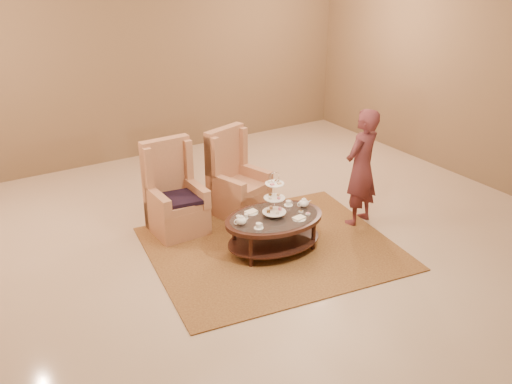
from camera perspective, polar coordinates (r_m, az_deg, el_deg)
ground at (r=6.90m, az=0.95°, el=-6.24°), size 8.00×8.00×0.00m
ceiling at (r=6.90m, az=0.95°, el=-6.24°), size 8.00×8.00×0.02m
wall_back at (r=9.71m, az=-12.17°, el=13.35°), size 8.00×0.04×3.50m
wall_right at (r=8.96m, az=23.57°, el=11.01°), size 0.04×8.00×3.50m
rug at (r=7.02m, az=1.62°, el=-5.61°), size 3.17×2.76×0.02m
tea_table at (r=6.81m, az=1.81°, el=-3.09°), size 1.29×0.94×1.03m
armchair_left at (r=7.36m, az=-8.18°, el=-0.92°), size 0.65×0.67×1.19m
armchair_right at (r=7.75m, az=-2.13°, el=0.62°), size 0.80×0.82×1.18m
person at (r=7.44m, az=10.49°, el=2.40°), size 0.65×0.51×1.56m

